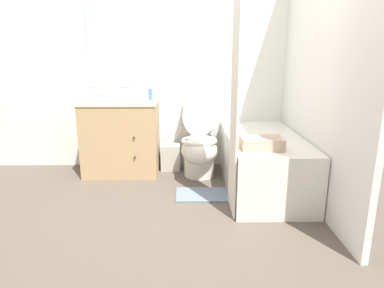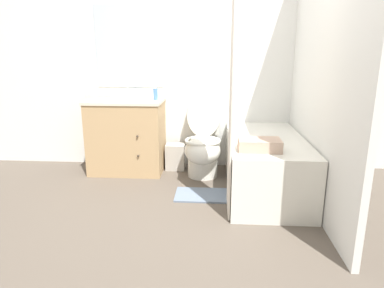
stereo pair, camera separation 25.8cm
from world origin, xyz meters
name	(u,v)px [view 1 (the left image)]	position (x,y,z in m)	size (l,w,h in m)	color
ground_plane	(185,229)	(0.00, 0.00, 0.00)	(14.00, 14.00, 0.00)	brown
wall_back	(185,62)	(-0.01, 1.65, 1.25)	(8.00, 0.06, 2.50)	silver
wall_right	(312,65)	(1.19, 0.81, 1.25)	(0.05, 2.62, 2.50)	silver
vanity_cabinet	(122,136)	(-0.74, 1.35, 0.43)	(0.85, 0.58, 0.84)	tan
sink_faucet	(123,95)	(-0.74, 1.55, 0.88)	(0.14, 0.12, 0.12)	silver
toilet	(199,146)	(0.15, 1.25, 0.35)	(0.40, 0.70, 0.90)	silver
bathtub	(263,162)	(0.79, 0.86, 0.28)	(0.73, 1.52, 0.55)	silver
shower_curtain	(235,101)	(0.41, 0.36, 0.98)	(0.02, 0.41, 1.94)	silver
wastebasket	(171,157)	(-0.19, 1.45, 0.15)	(0.22, 0.19, 0.31)	#B7B2A8
tissue_box	(127,95)	(-0.68, 1.51, 0.89)	(0.13, 0.14, 0.10)	silver
soap_dispenser	(151,94)	(-0.39, 1.36, 0.91)	(0.05, 0.05, 0.15)	#4C7AB2
hand_towel_folded	(94,99)	(-0.99, 1.24, 0.88)	(0.27, 0.17, 0.07)	beige
bath_towel_folded	(262,143)	(0.66, 0.39, 0.60)	(0.36, 0.24, 0.10)	tan
bath_mat	(203,195)	(0.17, 0.66, 0.01)	(0.53, 0.35, 0.02)	slate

